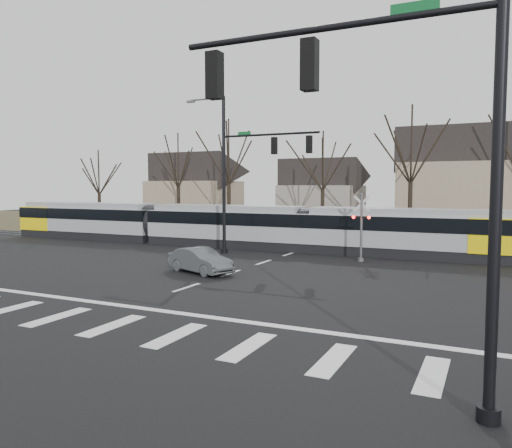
% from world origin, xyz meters
% --- Properties ---
extents(ground, '(140.00, 140.00, 0.00)m').
position_xyz_m(ground, '(0.00, 0.00, 0.00)').
color(ground, black).
extents(grass_verge, '(140.00, 28.00, 0.01)m').
position_xyz_m(grass_verge, '(0.00, 32.00, 0.01)').
color(grass_verge, '#38331E').
rests_on(grass_verge, ground).
extents(crosswalk, '(27.00, 2.60, 0.01)m').
position_xyz_m(crosswalk, '(0.00, -4.00, 0.01)').
color(crosswalk, silver).
rests_on(crosswalk, ground).
extents(stop_line, '(28.00, 0.35, 0.01)m').
position_xyz_m(stop_line, '(0.00, -1.80, 0.01)').
color(stop_line, silver).
rests_on(stop_line, ground).
extents(lane_dashes, '(0.18, 30.00, 0.01)m').
position_xyz_m(lane_dashes, '(0.00, 16.00, 0.01)').
color(lane_dashes, silver).
rests_on(lane_dashes, ground).
extents(rail_pair, '(90.00, 1.52, 0.06)m').
position_xyz_m(rail_pair, '(0.00, 15.80, 0.03)').
color(rail_pair, '#59595E').
rests_on(rail_pair, ground).
extents(tram, '(39.73, 2.95, 3.01)m').
position_xyz_m(tram, '(-5.81, 16.00, 1.64)').
color(tram, gray).
rests_on(tram, ground).
extents(sedan, '(3.90, 4.77, 1.28)m').
position_xyz_m(sedan, '(-1.44, 5.43, 0.64)').
color(sedan, '#4B4F52').
rests_on(sedan, ground).
extents(signal_pole_near_right, '(6.72, 0.44, 8.00)m').
position_xyz_m(signal_pole_near_right, '(10.11, -6.00, 5.17)').
color(signal_pole_near_right, black).
rests_on(signal_pole_near_right, ground).
extents(signal_pole_far, '(9.28, 0.44, 10.20)m').
position_xyz_m(signal_pole_far, '(-2.41, 12.50, 5.70)').
color(signal_pole_far, black).
rests_on(signal_pole_far, ground).
extents(rail_crossing_signal, '(1.08, 0.36, 4.00)m').
position_xyz_m(rail_crossing_signal, '(5.00, 12.79, 1.89)').
color(rail_crossing_signal, '#59595B').
rests_on(rail_crossing_signal, ground).
extents(tree_row, '(59.20, 7.20, 10.00)m').
position_xyz_m(tree_row, '(2.00, 26.00, 5.00)').
color(tree_row, black).
rests_on(tree_row, ground).
extents(house_a, '(9.72, 8.64, 8.60)m').
position_xyz_m(house_a, '(-20.00, 34.00, 4.46)').
color(house_a, gray).
rests_on(house_a, ground).
extents(house_b, '(8.64, 7.56, 7.65)m').
position_xyz_m(house_b, '(-5.00, 36.00, 3.97)').
color(house_b, gray).
rests_on(house_b, ground).
extents(house_c, '(10.80, 8.64, 10.10)m').
position_xyz_m(house_c, '(9.00, 33.00, 5.23)').
color(house_c, gray).
rests_on(house_c, ground).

